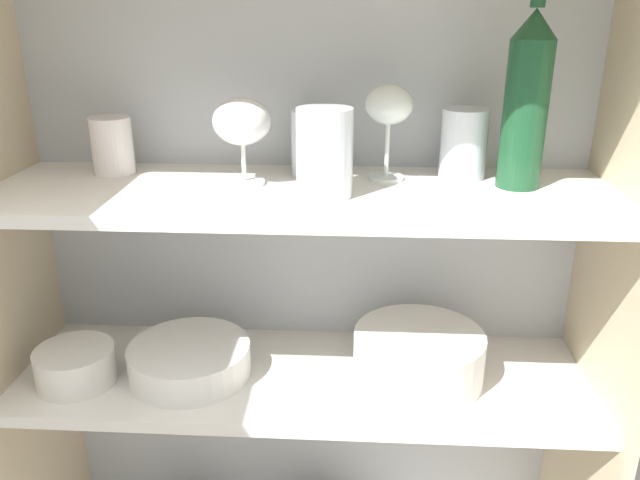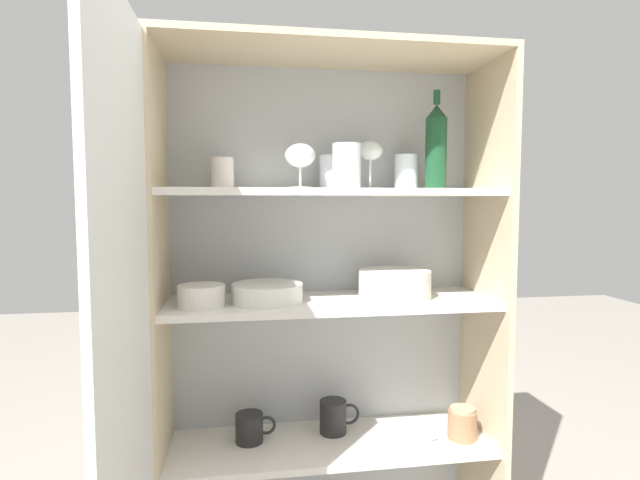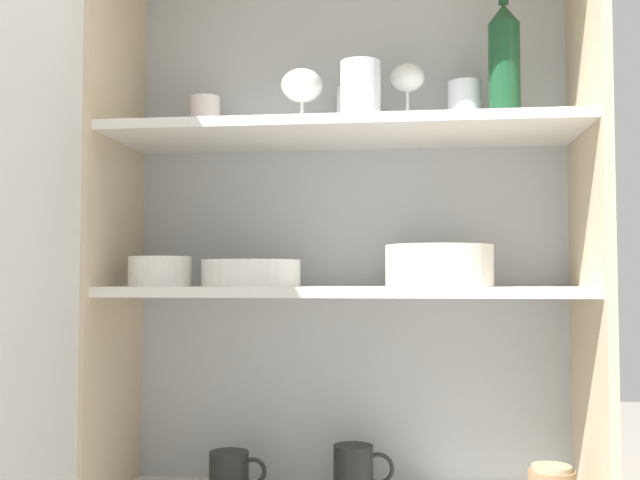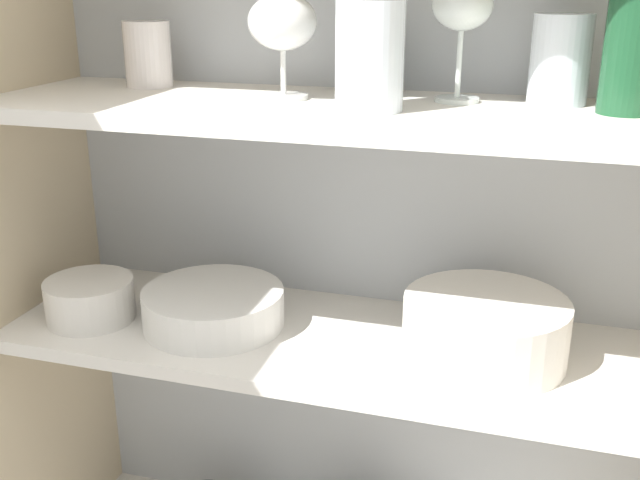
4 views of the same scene
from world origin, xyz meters
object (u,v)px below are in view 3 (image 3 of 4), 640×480
object	(u,v)px
plate_stack_white	(251,273)
coffee_mug_primary	(355,470)
wine_bottle	(504,64)
serving_bowl_small	(160,270)
mixing_bowl_large	(439,264)

from	to	relation	value
plate_stack_white	coffee_mug_primary	xyz separation A→B (m)	(0.21, 0.06, -0.41)
wine_bottle	serving_bowl_small	xyz separation A→B (m)	(-0.70, -0.08, -0.42)
mixing_bowl_large	plate_stack_white	bearing A→B (deg)	-178.34
wine_bottle	coffee_mug_primary	size ratio (longest dim) A/B	2.37
coffee_mug_primary	plate_stack_white	bearing A→B (deg)	-163.04
wine_bottle	serving_bowl_small	world-z (taller)	wine_bottle
plate_stack_white	mixing_bowl_large	world-z (taller)	mixing_bowl_large
serving_bowl_small	coffee_mug_primary	size ratio (longest dim) A/B	1.02
mixing_bowl_large	serving_bowl_small	world-z (taller)	mixing_bowl_large
mixing_bowl_large	coffee_mug_primary	size ratio (longest dim) A/B	1.70
mixing_bowl_large	serving_bowl_small	size ratio (longest dim) A/B	1.67
wine_bottle	plate_stack_white	size ratio (longest dim) A/B	1.47
serving_bowl_small	coffee_mug_primary	bearing A→B (deg)	14.00
mixing_bowl_large	wine_bottle	bearing A→B (deg)	13.88
coffee_mug_primary	serving_bowl_small	bearing A→B (deg)	-166.00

